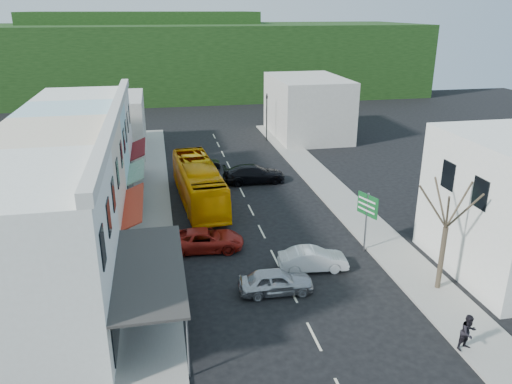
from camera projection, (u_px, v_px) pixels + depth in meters
name	position (u px, v px, depth m)	size (l,w,h in m)	color
ground	(275.00, 258.00, 30.87)	(120.00, 120.00, 0.00)	black
sidewalk_left	(151.00, 207.00, 38.67)	(3.00, 52.00, 0.15)	gray
sidewalk_right	(335.00, 194.00, 41.42)	(3.00, 52.00, 0.15)	gray
shopfront_row	(67.00, 184.00, 31.79)	(8.25, 30.00, 8.00)	silver
distant_block_left	(105.00, 125.00, 52.47)	(8.00, 10.00, 6.00)	#B7B2A8
distant_block_right	(307.00, 107.00, 59.28)	(8.00, 12.00, 7.00)	#B7B2A8
hillside	(183.00, 55.00, 88.17)	(80.00, 26.00, 14.00)	black
bus	(199.00, 184.00, 39.24)	(2.50, 11.60, 3.10)	#FDA402
car_silver	(276.00, 281.00, 26.90)	(1.80, 4.40, 1.40)	#B6B6BB
car_white	(313.00, 259.00, 29.30)	(1.80, 4.40, 1.40)	silver
car_red	(205.00, 240.00, 31.74)	(1.90, 4.60, 1.40)	maroon
car_black_near	(254.00, 175.00, 44.07)	(1.84, 4.50, 1.40)	black
car_black_far	(200.00, 163.00, 47.54)	(1.80, 4.40, 1.40)	black
pedestrian_left	(143.00, 254.00, 29.26)	(0.60, 0.40, 1.70)	black
pedestrian_right	(468.00, 333.00, 22.12)	(0.70, 0.44, 1.70)	black
direction_sign	(366.00, 223.00, 31.13)	(0.76, 1.73, 3.92)	#125824
street_tree	(446.00, 227.00, 26.14)	(2.48, 2.48, 7.47)	#392F22
traffic_signal	(267.00, 117.00, 57.50)	(0.76, 1.18, 5.45)	black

